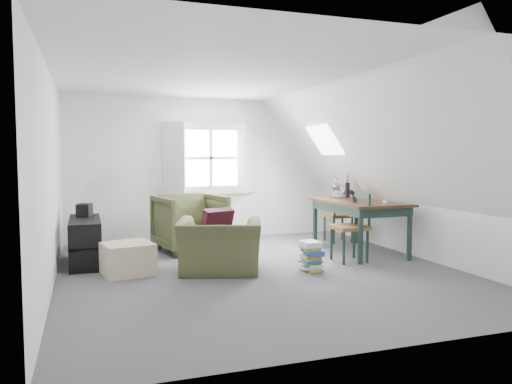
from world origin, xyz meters
name	(u,v)px	position (x,y,z in m)	size (l,w,h in m)	color
floor	(261,272)	(0.00, 0.00, 0.00)	(5.50, 5.50, 0.00)	#525156
ceiling	(261,76)	(0.00, 0.00, 2.50)	(5.50, 5.50, 0.00)	white
wall_back	(210,169)	(0.00, 2.75, 1.25)	(5.00, 5.00, 0.00)	white
wall_front	(382,190)	(0.00, -2.75, 1.25)	(5.00, 5.00, 0.00)	white
wall_left	(50,179)	(-2.50, 0.00, 1.25)	(5.50, 5.50, 0.00)	white
wall_right	(425,173)	(2.50, 0.00, 1.25)	(5.50, 5.50, 0.00)	white
slope_left	(136,132)	(-1.55, 0.00, 1.78)	(5.50, 5.50, 0.00)	white
slope_right	(368,136)	(1.55, 0.00, 1.78)	(5.50, 5.50, 0.00)	white
dormer_window	(211,158)	(0.00, 2.68, 1.45)	(1.71, 0.35, 1.30)	white
skylight	(325,140)	(1.55, 1.30, 1.75)	(0.55, 0.75, 0.04)	white
armchair_near	(220,272)	(-0.51, 0.16, 0.00)	(1.05, 0.92, 0.68)	#414626
armchair_far	(190,251)	(-0.59, 1.66, 0.00)	(0.96, 0.99, 0.90)	#414626
throw_pillow	(217,224)	(-0.51, 0.31, 0.60)	(0.42, 0.12, 0.42)	#3C101E
ottoman	(127,258)	(-1.65, 0.45, 0.20)	(0.60, 0.60, 0.40)	#C1B092
dining_table	(359,207)	(1.85, 0.71, 0.70)	(0.97, 1.62, 0.81)	#341F0E
demijohn	(337,190)	(1.70, 1.16, 0.95)	(0.24, 0.24, 0.33)	silver
vase_twigs	(347,189)	(1.95, 1.26, 0.95)	(0.08, 0.09, 0.61)	black
cup	(355,203)	(1.60, 0.41, 0.81)	(0.10, 0.10, 0.09)	black
paper_box	(387,201)	(2.05, 0.26, 0.83)	(0.11, 0.07, 0.04)	white
dining_chair_far	(339,215)	(2.01, 1.62, 0.48)	(0.43, 0.43, 0.92)	brown
dining_chair_near	(352,226)	(1.44, 0.20, 0.51)	(0.46, 0.46, 0.97)	brown
media_shelf	(85,244)	(-2.15, 1.20, 0.28)	(0.41, 1.23, 0.63)	black
electronics_box	(84,211)	(-2.15, 1.49, 0.71)	(0.18, 0.25, 0.20)	black
magazine_stack	(311,256)	(0.64, -0.16, 0.19)	(0.29, 0.34, 0.39)	#B29933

